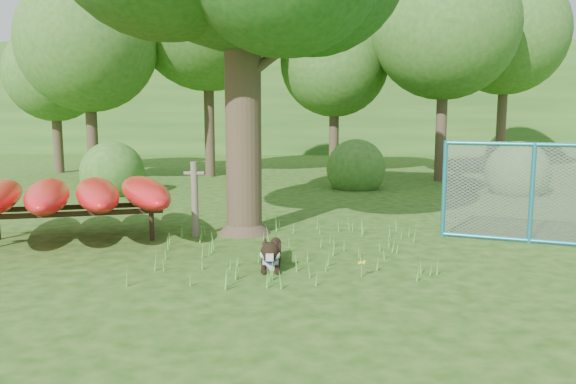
{
  "coord_description": "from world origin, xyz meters",
  "views": [
    {
      "loc": [
        0.53,
        -8.1,
        2.35
      ],
      "look_at": [
        0.2,
        1.2,
        1.0
      ],
      "focal_mm": 35.0,
      "sensor_mm": 36.0,
      "label": 1
    }
  ],
  "objects": [
    {
      "name": "wooded_hillside",
      "position": [
        0.0,
        28.0,
        3.0
      ],
      "size": [
        80.0,
        12.0,
        6.0
      ],
      "primitive_type": "cube",
      "color": "#2F601F",
      "rests_on": "ground"
    },
    {
      "name": "shrub_mid",
      "position": [
        2.0,
        9.0,
        0.0
      ],
      "size": [
        1.8,
        1.8,
        1.8
      ],
      "primitive_type": "sphere",
      "color": "#2F601F",
      "rests_on": "ground"
    },
    {
      "name": "ground",
      "position": [
        0.0,
        0.0,
        0.0
      ],
      "size": [
        80.0,
        80.0,
        0.0
      ],
      "primitive_type": "plane",
      "color": "#1F430D",
      "rests_on": "ground"
    },
    {
      "name": "shrub_left",
      "position": [
        -5.0,
        7.5,
        0.0
      ],
      "size": [
        1.8,
        1.8,
        1.8
      ],
      "primitive_type": "sphere",
      "color": "#2F601F",
      "rests_on": "ground"
    },
    {
      "name": "wildflower_clump",
      "position": [
        1.31,
        -0.34,
        0.19
      ],
      "size": [
        0.11,
        0.09,
        0.24
      ],
      "rotation": [
        0.0,
        0.0,
        0.14
      ],
      "color": "#509B32",
      "rests_on": "ground"
    },
    {
      "name": "husky_dog",
      "position": [
        -0.02,
        0.17,
        0.19
      ],
      "size": [
        0.31,
        1.21,
        0.54
      ],
      "rotation": [
        0.0,
        0.0,
        0.02
      ],
      "color": "black",
      "rests_on": "ground"
    },
    {
      "name": "kayak_rack",
      "position": [
        -3.74,
        1.82,
        0.84
      ],
      "size": [
        4.35,
        3.9,
        1.1
      ],
      "rotation": [
        0.0,
        0.0,
        0.27
      ],
      "color": "black",
      "rests_on": "ground"
    },
    {
      "name": "shrub_right",
      "position": [
        6.5,
        8.0,
        0.0
      ],
      "size": [
        1.8,
        1.8,
        1.8
      ],
      "primitive_type": "sphere",
      "color": "#2F601F",
      "rests_on": "ground"
    },
    {
      "name": "bg_tree_f",
      "position": [
        -9.0,
        13.0,
        3.73
      ],
      "size": [
        3.6,
        3.6,
        5.55
      ],
      "color": "#3A2E1F",
      "rests_on": "ground"
    },
    {
      "name": "wooden_post",
      "position": [
        -1.58,
        2.18,
        0.75
      ],
      "size": [
        0.38,
        0.13,
        1.42
      ],
      "rotation": [
        0.0,
        0.0,
        -0.02
      ],
      "color": "brown",
      "rests_on": "ground"
    },
    {
      "name": "bg_tree_b",
      "position": [
        -3.0,
        12.0,
        5.61
      ],
      "size": [
        5.2,
        5.2,
        8.22
      ],
      "color": "#3A2E1F",
      "rests_on": "ground"
    },
    {
      "name": "bg_tree_e",
      "position": [
        8.0,
        14.0,
        5.23
      ],
      "size": [
        4.6,
        4.6,
        7.55
      ],
      "color": "#3A2E1F",
      "rests_on": "ground"
    },
    {
      "name": "bg_tree_a",
      "position": [
        -6.5,
        10.0,
        4.48
      ],
      "size": [
        4.4,
        4.4,
        6.7
      ],
      "color": "#3A2E1F",
      "rests_on": "ground"
    },
    {
      "name": "bg_tree_c",
      "position": [
        1.5,
        13.0,
        4.11
      ],
      "size": [
        4.0,
        4.0,
        6.12
      ],
      "color": "#3A2E1F",
      "rests_on": "ground"
    },
    {
      "name": "bg_tree_d",
      "position": [
        5.0,
        11.0,
        5.08
      ],
      "size": [
        4.8,
        4.8,
        7.5
      ],
      "color": "#3A2E1F",
      "rests_on": "ground"
    },
    {
      "name": "fence_section",
      "position": [
        4.5,
        1.86,
        0.91
      ],
      "size": [
        2.94,
        1.11,
        3.01
      ],
      "rotation": [
        0.0,
        0.0,
        -0.34
      ],
      "color": "teal",
      "rests_on": "ground"
    }
  ]
}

